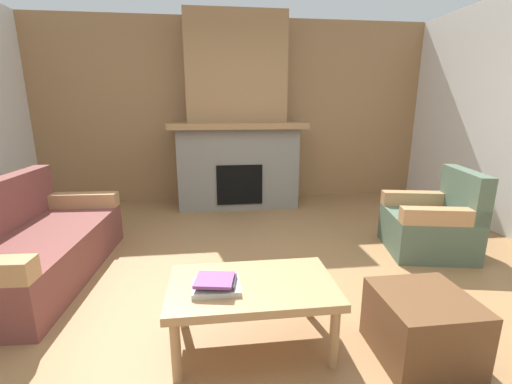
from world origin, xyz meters
name	(u,v)px	position (x,y,z in m)	size (l,w,h in m)	color
ground	(262,293)	(0.00, 0.00, 0.00)	(9.00, 9.00, 0.00)	olive
wall_back_wood_panel	(235,113)	(0.00, 3.00, 1.35)	(6.00, 0.12, 2.70)	#997047
fireplace	(237,126)	(0.00, 2.62, 1.16)	(1.90, 0.82, 2.70)	gray
couch	(32,247)	(-1.92, 0.50, 0.29)	(0.93, 1.84, 0.85)	brown
armchair	(432,224)	(1.84, 0.61, 0.29)	(0.90, 0.90, 0.85)	#4C604C
coffee_table	(252,291)	(-0.14, -0.59, 0.38)	(1.00, 0.60, 0.43)	tan
ottoman	(422,326)	(0.84, -0.81, 0.20)	(0.52, 0.52, 0.40)	brown
book_stack_near_edge	(216,284)	(-0.36, -0.64, 0.46)	(0.28, 0.23, 0.08)	beige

